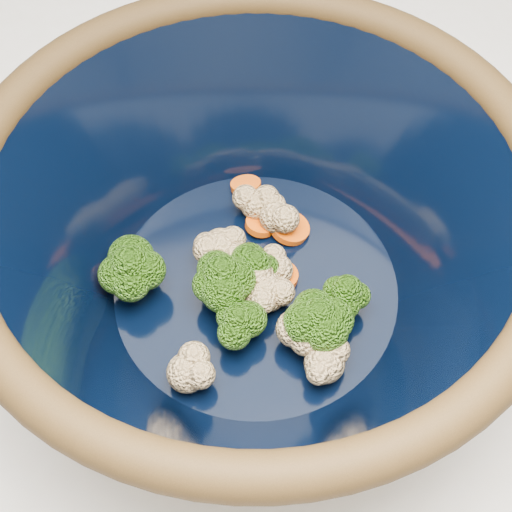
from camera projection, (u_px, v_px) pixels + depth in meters
The scene contains 4 objects.
ground at pixel (228, 489), 1.40m from camera, with size 3.00×3.00×0.00m, color #9E7A54.
counter at pixel (218, 401), 1.02m from camera, with size 1.20×1.20×0.90m, color white.
mixing_bowl at pixel (256, 243), 0.51m from camera, with size 0.40×0.40×0.18m.
vegetable_pile at pixel (248, 285), 0.53m from camera, with size 0.19×0.21×0.06m.
Camera 1 is at (-0.04, -0.39, 1.42)m, focal length 50.00 mm.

